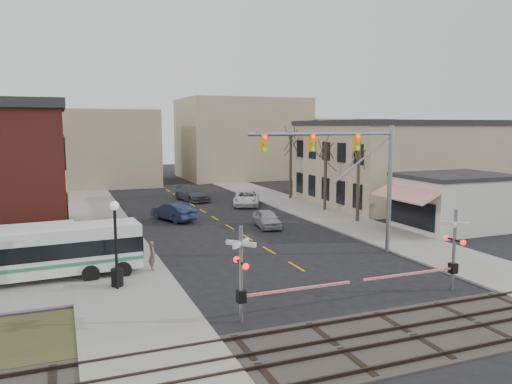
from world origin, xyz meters
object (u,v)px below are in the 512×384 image
car_b (173,212)px  pedestrian_near (152,256)px  rr_crossing_west (251,275)px  car_d (192,193)px  car_c (247,198)px  rr_crossing_east (447,252)px  street_lamp (115,227)px  pedestrian_far (111,239)px  trash_bin (117,277)px  car_a (267,219)px  transit_bus (31,252)px  traffic_signal_mast (353,164)px

car_b → pedestrian_near: bearing=51.1°
rr_crossing_west → car_d: rr_crossing_west is taller
car_c → rr_crossing_east: bearing=-67.3°
street_lamp → pedestrian_far: size_ratio=2.42×
trash_bin → car_d: size_ratio=0.16×
car_a → pedestrian_far: size_ratio=2.26×
transit_bus → car_d: size_ratio=2.03×
rr_crossing_east → car_a: size_ratio=1.39×
traffic_signal_mast → car_d: traffic_signal_mast is taller
car_d → car_a: bearing=-94.1°
transit_bus → car_a: transit_bus is taller
rr_crossing_west → street_lamp: 7.61m
car_d → car_c: bearing=-61.8°
traffic_signal_mast → rr_crossing_east: bearing=-84.0°
trash_bin → car_a: size_ratio=0.22×
traffic_signal_mast → pedestrian_near: (-11.93, 1.14, -4.78)m
car_c → car_a: bearing=-79.1°
rr_crossing_west → rr_crossing_east: (10.12, 0.03, 0.00)m
street_lamp → trash_bin: 2.68m
car_d → rr_crossing_west: bearing=-111.5°
car_c → car_d: 6.74m
street_lamp → car_b: (6.40, 16.98, -2.43)m
trash_bin → pedestrian_near: size_ratio=0.53×
rr_crossing_west → car_b: rr_crossing_west is taller
car_c → pedestrian_far: pedestrian_far is taller
rr_crossing_east → traffic_signal_mast: bearing=96.0°
transit_bus → car_b: transit_bus is taller
car_b → pedestrian_far: (-6.01, -9.68, 0.24)m
traffic_signal_mast → car_d: size_ratio=1.77×
car_b → pedestrian_near: 15.06m
traffic_signal_mast → rr_crossing_west: size_ratio=1.71×
street_lamp → car_c: (14.95, 22.18, -2.47)m
car_b → car_d: car_d is taller
traffic_signal_mast → pedestrian_far: 15.62m
car_d → car_b: bearing=-123.6°
trash_bin → street_lamp: bearing=-96.4°
car_d → pedestrian_far: bearing=-128.4°
rr_crossing_west → pedestrian_near: bearing=107.0°
traffic_signal_mast → car_a: (-1.41, 10.06, -5.03)m
car_a → street_lamp: bearing=-131.1°
trash_bin → pedestrian_near: pedestrian_near is taller
car_c → pedestrian_near: bearing=-100.2°
rr_crossing_west → car_a: size_ratio=1.39×
transit_bus → rr_crossing_east: size_ratio=1.96×
traffic_signal_mast → rr_crossing_east: traffic_signal_mast is taller
rr_crossing_east → car_c: 28.03m
car_d → street_lamp: bearing=-122.6°
car_c → pedestrian_near: (-12.81, -19.64, 0.20)m
rr_crossing_east → trash_bin: size_ratio=6.46×
rr_crossing_east → car_d: bearing=97.2°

